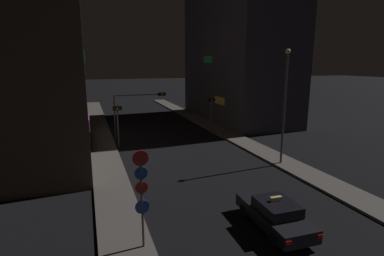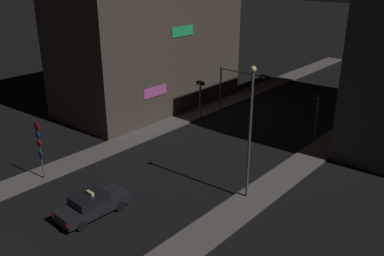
{
  "view_description": "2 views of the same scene",
  "coord_description": "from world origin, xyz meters",
  "px_view_note": "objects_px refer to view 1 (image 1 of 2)",
  "views": [
    {
      "loc": [
        -7.64,
        -3.27,
        7.61
      ],
      "look_at": [
        0.08,
        18.67,
        2.58
      ],
      "focal_mm": 28.03,
      "sensor_mm": 36.0,
      "label": 1
    },
    {
      "loc": [
        18.61,
        -4.51,
        14.11
      ],
      "look_at": [
        0.06,
        16.77,
        2.77
      ],
      "focal_mm": 38.93,
      "sensor_mm": 36.0,
      "label": 2
    }
  ],
  "objects_px": {
    "sign_pole_left": "(142,192)",
    "taxi": "(274,214)",
    "street_lamp_near_block": "(285,100)",
    "traffic_light_right_kerb": "(211,108)",
    "traffic_light_left_kerb": "(118,118)",
    "traffic_light_overhead": "(136,105)"
  },
  "relations": [
    {
      "from": "traffic_light_right_kerb",
      "to": "sign_pole_left",
      "type": "relative_size",
      "value": 0.96
    },
    {
      "from": "taxi",
      "to": "sign_pole_left",
      "type": "height_order",
      "value": "sign_pole_left"
    },
    {
      "from": "taxi",
      "to": "traffic_light_left_kerb",
      "type": "relative_size",
      "value": 1.15
    },
    {
      "from": "sign_pole_left",
      "to": "street_lamp_near_block",
      "type": "xyz_separation_m",
      "value": [
        11.91,
        7.23,
        2.42
      ]
    },
    {
      "from": "sign_pole_left",
      "to": "traffic_light_overhead",
      "type": "bearing_deg",
      "value": 81.43
    },
    {
      "from": "traffic_light_left_kerb",
      "to": "traffic_light_right_kerb",
      "type": "relative_size",
      "value": 0.99
    },
    {
      "from": "traffic_light_left_kerb",
      "to": "sign_pole_left",
      "type": "bearing_deg",
      "value": -92.45
    },
    {
      "from": "traffic_light_overhead",
      "to": "taxi",
      "type": "bearing_deg",
      "value": -80.64
    },
    {
      "from": "sign_pole_left",
      "to": "taxi",
      "type": "bearing_deg",
      "value": -3.57
    },
    {
      "from": "taxi",
      "to": "traffic_light_right_kerb",
      "type": "height_order",
      "value": "traffic_light_right_kerb"
    },
    {
      "from": "traffic_light_left_kerb",
      "to": "traffic_light_right_kerb",
      "type": "distance_m",
      "value": 10.67
    },
    {
      "from": "traffic_light_overhead",
      "to": "street_lamp_near_block",
      "type": "height_order",
      "value": "street_lamp_near_block"
    },
    {
      "from": "traffic_light_overhead",
      "to": "traffic_light_left_kerb",
      "type": "relative_size",
      "value": 1.36
    },
    {
      "from": "taxi",
      "to": "traffic_light_left_kerb",
      "type": "distance_m",
      "value": 17.35
    },
    {
      "from": "traffic_light_left_kerb",
      "to": "sign_pole_left",
      "type": "distance_m",
      "value": 16.0
    },
    {
      "from": "traffic_light_left_kerb",
      "to": "traffic_light_right_kerb",
      "type": "xyz_separation_m",
      "value": [
        10.3,
        2.77,
        0.04
      ]
    },
    {
      "from": "sign_pole_left",
      "to": "street_lamp_near_block",
      "type": "distance_m",
      "value": 14.15
    },
    {
      "from": "traffic_light_left_kerb",
      "to": "street_lamp_near_block",
      "type": "height_order",
      "value": "street_lamp_near_block"
    },
    {
      "from": "taxi",
      "to": "traffic_light_left_kerb",
      "type": "bearing_deg",
      "value": 108.25
    },
    {
      "from": "traffic_light_overhead",
      "to": "traffic_light_left_kerb",
      "type": "distance_m",
      "value": 3.86
    },
    {
      "from": "sign_pole_left",
      "to": "traffic_light_left_kerb",
      "type": "bearing_deg",
      "value": 87.55
    },
    {
      "from": "sign_pole_left",
      "to": "traffic_light_right_kerb",
      "type": "bearing_deg",
      "value": 59.64
    }
  ]
}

